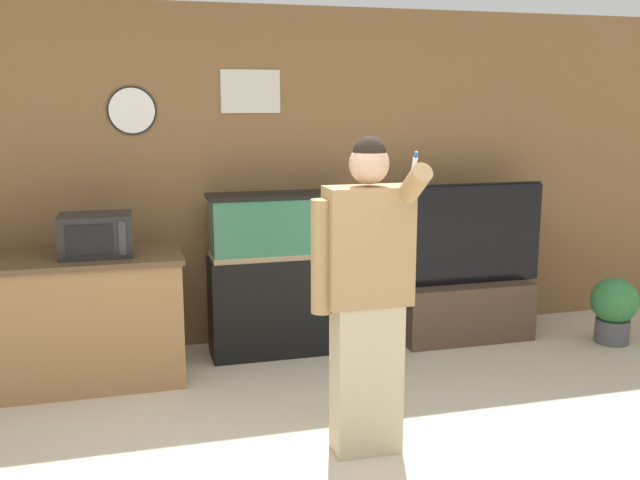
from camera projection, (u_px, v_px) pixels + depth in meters
wall_back_paneled at (233, 179)px, 5.49m from camera, size 10.00×0.08×2.60m
counter_island at (65, 321)px, 4.76m from camera, size 1.57×0.65×0.88m
microwave at (96, 235)px, 4.70m from camera, size 0.47×0.34×0.28m
aquarium_on_stand at (286, 274)px, 5.36m from camera, size 1.15×0.36×1.22m
tv_on_stand at (465, 294)px, 5.70m from camera, size 1.28×0.40×1.26m
person_standing at (366, 293)px, 3.76m from camera, size 0.54×0.41×1.72m
potted_plant at (614, 307)px, 5.62m from camera, size 0.36×0.36×0.53m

